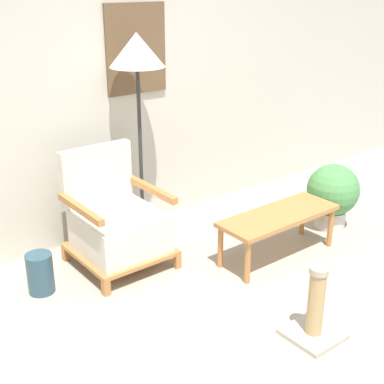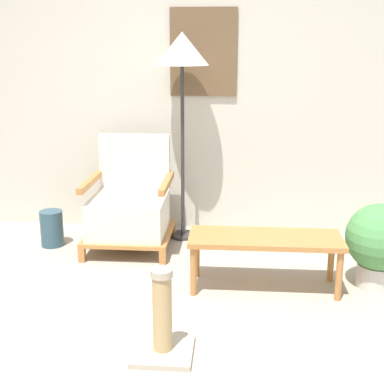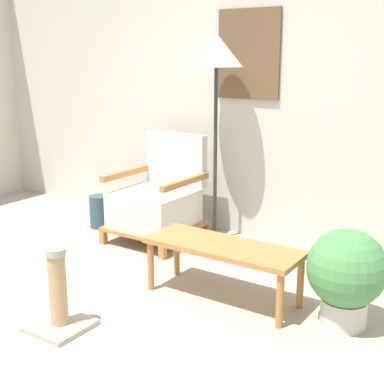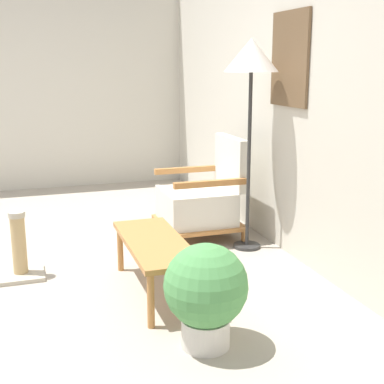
{
  "view_description": "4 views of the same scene",
  "coord_description": "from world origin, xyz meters",
  "views": [
    {
      "loc": [
        -2.28,
        -1.5,
        2.09
      ],
      "look_at": [
        0.09,
        1.51,
        0.55
      ],
      "focal_mm": 50.0,
      "sensor_mm": 36.0,
      "label": 1
    },
    {
      "loc": [
        0.39,
        -2.32,
        1.61
      ],
      "look_at": [
        0.09,
        1.51,
        0.55
      ],
      "focal_mm": 50.0,
      "sensor_mm": 36.0,
      "label": 2
    },
    {
      "loc": [
        2.24,
        -1.7,
        1.53
      ],
      "look_at": [
        0.09,
        1.51,
        0.55
      ],
      "focal_mm": 50.0,
      "sensor_mm": 36.0,
      "label": 3
    },
    {
      "loc": [
        3.9,
        0.26,
        1.52
      ],
      "look_at": [
        0.09,
        1.51,
        0.55
      ],
      "focal_mm": 50.0,
      "sensor_mm": 36.0,
      "label": 4
    }
  ],
  "objects": [
    {
      "name": "wall_back",
      "position": [
        0.0,
        2.34,
        1.35
      ],
      "size": [
        8.0,
        0.09,
        2.7
      ],
      "color": "beige",
      "rests_on": "ground_plane"
    },
    {
      "name": "wall_left",
      "position": [
        -2.89,
        0.5,
        1.35
      ],
      "size": [
        0.06,
        8.0,
        2.7
      ],
      "color": "beige",
      "rests_on": "ground_plane"
    },
    {
      "name": "armchair",
      "position": [
        -0.44,
        1.78,
        0.33
      ],
      "size": [
        0.67,
        0.69,
        0.89
      ],
      "color": "#B2753D",
      "rests_on": "ground_plane"
    },
    {
      "name": "floor_lamp",
      "position": [
        -0.04,
        2.04,
        1.52
      ],
      "size": [
        0.43,
        0.43,
        1.71
      ],
      "color": "#2D2D2D",
      "rests_on": "ground_plane"
    },
    {
      "name": "coffee_table",
      "position": [
        0.61,
        1.08,
        0.33
      ],
      "size": [
        1.02,
        0.38,
        0.37
      ],
      "color": "#B2753D",
      "rests_on": "ground_plane"
    },
    {
      "name": "vase",
      "position": [
        -1.1,
        1.75,
        0.15
      ],
      "size": [
        0.19,
        0.19,
        0.3
      ],
      "primitive_type": "cylinder",
      "color": "#2D4C5B",
      "rests_on": "ground_plane"
    },
    {
      "name": "potted_plant",
      "position": [
        1.39,
        1.16,
        0.33
      ],
      "size": [
        0.46,
        0.46,
        0.59
      ],
      "color": "beige",
      "rests_on": "ground_plane"
    },
    {
      "name": "scratching_post",
      "position": [
        0.03,
        0.21,
        0.17
      ],
      "size": [
        0.32,
        0.32,
        0.49
      ],
      "color": "#B2A893",
      "rests_on": "ground_plane"
    }
  ]
}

